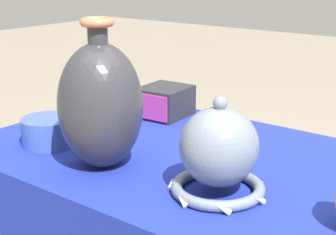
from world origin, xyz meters
TOP-DOWN VIEW (x-y plane):
  - display_table at (0.00, -0.01)m, footprint 1.14×0.64m
  - vase_tall_bulbous at (-0.18, -0.17)m, footprint 0.18×0.18m
  - vase_dome_bell at (0.09, -0.13)m, footprint 0.19×0.19m
  - mosaic_tile_box at (-0.30, 0.20)m, footprint 0.13×0.15m
  - pot_squat_cobalt at (-0.38, -0.15)m, footprint 0.13×0.13m

SIDE VIEW (x-z plane):
  - display_table at x=0.00m, z-range 0.28..1.00m
  - pot_squat_cobalt at x=-0.38m, z-range 0.72..0.79m
  - mosaic_tile_box at x=-0.30m, z-range 0.72..0.81m
  - vase_dome_bell at x=0.09m, z-range 0.71..0.90m
  - vase_tall_bulbous at x=-0.18m, z-range 0.70..1.02m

